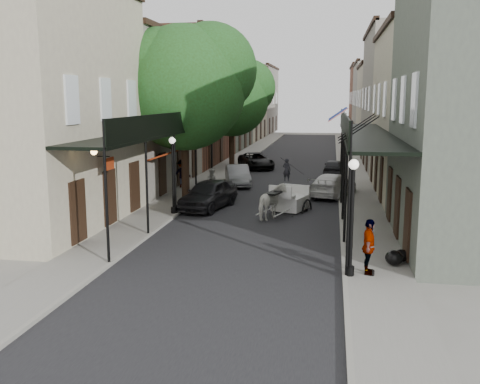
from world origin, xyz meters
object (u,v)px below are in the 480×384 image
at_px(tree_near, 192,83).
at_px(pedestrian_walking, 213,183).
at_px(lamppost_right_far, 342,152).
at_px(lamppost_right_near, 352,216).
at_px(lamppost_left, 173,174).
at_px(pedestrian_sidewalk_right, 369,247).
at_px(horse, 272,202).
at_px(car_right_near, 333,185).
at_px(car_left_mid, 238,175).
at_px(car_left_far, 256,161).
at_px(car_left_near, 208,194).
at_px(tree_far, 236,96).
at_px(carriage, 293,189).
at_px(car_right_far, 334,167).
at_px(pedestrian_sidewalk_left, 182,173).

bearing_deg(tree_near, pedestrian_walking, 43.64).
xyz_separation_m(lamppost_right_far, pedestrian_walking, (-7.38, -6.95, -1.20)).
distance_m(tree_near, lamppost_right_near, 15.39).
height_order(lamppost_left, pedestrian_sidewalk_right, lamppost_left).
distance_m(horse, pedestrian_walking, 6.46).
distance_m(pedestrian_sidewalk_right, car_right_near, 14.43).
height_order(lamppost_right_near, car_left_mid, lamppost_right_near).
xyz_separation_m(horse, pedestrian_sidewalk_right, (3.93, -7.78, 0.20)).
relative_size(car_left_mid, car_left_far, 0.87).
height_order(tree_near, lamppost_right_near, tree_near).
relative_size(horse, pedestrian_walking, 1.15).
bearing_deg(car_left_near, pedestrian_walking, 110.84).
height_order(tree_far, lamppost_right_far, tree_far).
bearing_deg(lamppost_right_far, car_left_mid, -159.14).
height_order(lamppost_left, lamppost_right_far, same).
height_order(lamppost_right_near, pedestrian_sidewalk_right, lamppost_right_near).
xyz_separation_m(lamppost_left, pedestrian_sidewalk_right, (8.77, -7.78, -1.03)).
bearing_deg(lamppost_right_near, lamppost_right_far, 90.00).
relative_size(lamppost_right_near, pedestrian_walking, 2.20).
height_order(lamppost_left, horse, lamppost_left).
height_order(carriage, car_right_near, carriage).
xyz_separation_m(car_right_near, car_right_far, (0.06, 8.68, -0.07)).
bearing_deg(pedestrian_sidewalk_left, car_right_near, 151.09).
bearing_deg(pedestrian_sidewalk_left, pedestrian_sidewalk_right, 100.90).
bearing_deg(lamppost_right_far, tree_near, -136.69).
bearing_deg(horse, car_left_mid, -52.14).
xyz_separation_m(lamppost_right_near, car_right_far, (-0.50, 23.28, -1.46)).
bearing_deg(car_left_near, lamppost_right_near, -42.93).
bearing_deg(tree_far, carriage, -69.80).
bearing_deg(car_right_far, car_left_far, -20.20).
distance_m(horse, car_left_mid, 10.02).
xyz_separation_m(car_left_mid, car_right_far, (6.20, 5.83, -0.07)).
xyz_separation_m(lamppost_left, pedestrian_sidewalk_left, (-1.70, 7.47, -1.06)).
bearing_deg(car_left_near, car_left_mid, 100.62).
relative_size(pedestrian_walking, car_left_far, 0.36).
distance_m(lamppost_right_far, car_left_far, 9.10).
bearing_deg(car_left_far, car_left_mid, -112.91).
height_order(horse, car_left_near, horse).
bearing_deg(car_right_near, carriage, 81.03).
bearing_deg(car_right_near, pedestrian_sidewalk_right, 111.09).
bearing_deg(carriage, car_left_far, 123.31).
height_order(tree_far, lamppost_left, tree_far).
distance_m(lamppost_right_near, car_right_near, 14.68).
relative_size(pedestrian_sidewalk_right, car_left_near, 0.40).
xyz_separation_m(carriage, car_left_mid, (-4.15, 7.01, -0.40)).
bearing_deg(car_left_far, lamppost_right_far, -64.75).
bearing_deg(tree_near, carriage, -16.90).
bearing_deg(lamppost_right_far, tree_far, 143.49).
bearing_deg(car_left_mid, car_left_far, 74.44).
bearing_deg(lamppost_right_near, tree_far, 107.68).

